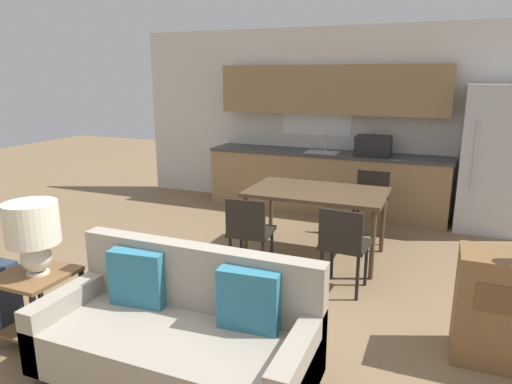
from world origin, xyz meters
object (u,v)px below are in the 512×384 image
Objects in this scene: dining_table at (317,196)px; side_table at (37,296)px; dining_chair_far_right at (371,200)px; refrigerator at (494,159)px; dining_chair_near_right at (344,243)px; table_lamp at (33,230)px; dining_chair_near_left at (249,230)px; couch at (181,333)px.

dining_table is 2.93m from side_table.
dining_chair_far_right is at bearing 59.62° from side_table.
dining_chair_near_right is (-1.39, -2.54, -0.46)m from refrigerator.
table_lamp is at bearing -121.44° from dining_chair_far_right.
table_lamp is 0.66× the size of dining_chair_near_left.
dining_table is at bearing 59.28° from side_table.
table_lamp is 0.66× the size of dining_chair_near_right.
refrigerator is 1.72m from dining_chair_far_right.
refrigerator is at bearing -115.02° from dining_chair_near_right.
refrigerator is at bearing 51.89° from table_lamp.
dining_chair_far_right is at bearing 77.65° from couch.
side_table is 0.67× the size of dining_chair_far_right.
couch is at bearing -95.74° from dining_table.
dining_table is 1.79× the size of dining_chair_far_right.
refrigerator is 5.44m from side_table.
dining_chair_near_left is 1.00× the size of dining_chair_far_right.
dining_chair_near_right is (1.96, 1.71, 0.11)m from side_table.
dining_chair_near_right is at bearing 41.09° from side_table.
dining_chair_near_right is at bearing -59.02° from dining_table.
dining_chair_far_right is (0.48, 0.85, -0.21)m from dining_table.
dining_table is 2.51m from couch.
couch reaches higher than dining_chair_near_right.
dining_chair_near_left reaches higher than side_table.
refrigerator reaches higher than side_table.
refrigerator reaches higher than couch.
table_lamp is 3.88m from dining_chair_far_right.
couch is 3.40m from dining_chair_far_right.
dining_chair_near_left is at bearing 97.64° from couch.
refrigerator is 2.26× the size of dining_chair_far_right.
dining_chair_near_right is at bearing 66.67° from couch.
dining_table is at bearing -120.72° from dining_chair_far_right.
dining_chair_far_right is (0.73, 3.31, 0.15)m from couch.
refrigerator is 3.48m from dining_chair_near_left.
dining_chair_near_left is at bearing -132.68° from refrigerator.
refrigerator is 1.04× the size of couch.
table_lamp reaches higher than side_table.
dining_chair_near_right reaches higher than side_table.
dining_chair_far_right is 1.64m from dining_chair_near_right.
dining_chair_near_right is (1.93, 1.70, -0.42)m from table_lamp.
dining_table is 1.79× the size of dining_chair_near_right.
dining_chair_near_left is at bearing 59.40° from side_table.
table_lamp is at bearing 23.79° from side_table.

